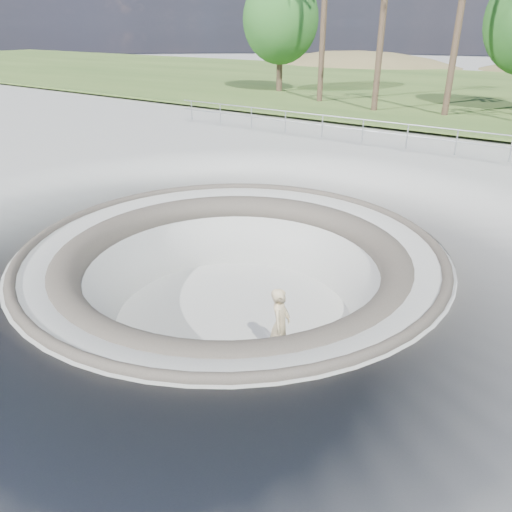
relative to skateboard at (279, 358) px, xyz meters
name	(u,v)px	position (x,y,z in m)	size (l,w,h in m)	color
ground	(232,247)	(-2.06, 1.01, 1.83)	(180.00, 180.00, 0.00)	#A3A49E
skate_bowl	(234,311)	(-2.06, 1.01, 0.00)	(14.00, 14.00, 4.10)	#A3A49E
grass_strip	(509,93)	(-2.06, 35.01, 2.05)	(180.00, 36.00, 0.12)	#365421
safety_railing	(407,136)	(-2.06, 13.01, 2.52)	(25.00, 0.06, 1.03)	#999DA1
skateboard	(279,358)	(0.00, 0.00, 0.00)	(0.86, 0.32, 0.09)	brown
skater	(280,325)	(0.00, 0.00, 0.89)	(0.64, 0.42, 1.74)	tan
bushy_tree_left	(280,20)	(-16.62, 25.80, 7.02)	(5.61, 5.10, 8.09)	brown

